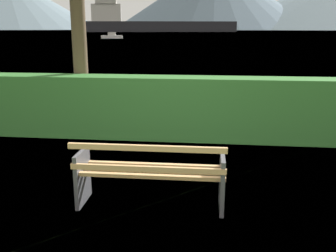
{
  "coord_description": "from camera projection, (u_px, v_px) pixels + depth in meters",
  "views": [
    {
      "loc": [
        0.72,
        -4.36,
        2.14
      ],
      "look_at": [
        0.0,
        1.79,
        0.56
      ],
      "focal_mm": 41.12,
      "sensor_mm": 36.0,
      "label": 1
    }
  ],
  "objects": [
    {
      "name": "ground_plane",
      "position": [
        151.0,
        204.0,
        4.8
      ],
      "size": [
        1400.0,
        1400.0,
        0.0
      ],
      "primitive_type": "plane",
      "color": "#567A38"
    },
    {
      "name": "water_surface",
      "position": [
        213.0,
        31.0,
        301.77
      ],
      "size": [
        620.0,
        620.0,
        0.0
      ],
      "primitive_type": "plane",
      "color": "#6B8EA3",
      "rests_on": "ground_plane"
    },
    {
      "name": "park_bench",
      "position": [
        150.0,
        174.0,
        4.64
      ],
      "size": [
        1.81,
        0.59,
        0.87
      ],
      "color": "tan",
      "rests_on": "ground_plane"
    },
    {
      "name": "hedge_row",
      "position": [
        175.0,
        108.0,
        7.56
      ],
      "size": [
        10.07,
        0.64,
        1.22
      ],
      "primitive_type": "cube",
      "color": "#387A33",
      "rests_on": "ground_plane"
    },
    {
      "name": "cargo_ship_large",
      "position": [
        145.0,
        23.0,
        224.0
      ],
      "size": [
        92.18,
        30.63,
        18.39
      ],
      "color": "#232328",
      "rests_on": "water_surface"
    },
    {
      "name": "fishing_boat_near",
      "position": [
        112.0,
        36.0,
        80.87
      ],
      "size": [
        4.58,
        2.05,
        1.3
      ],
      "color": "silver",
      "rests_on": "water_surface"
    }
  ]
}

